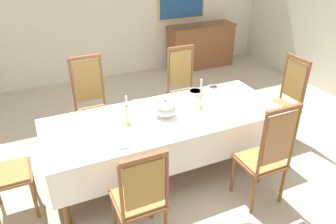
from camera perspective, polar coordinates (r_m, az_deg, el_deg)
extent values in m
cube|color=#B8AE97|center=(4.17, -0.79, -9.46)|extent=(7.16, 6.32, 0.04)
cylinder|color=brown|center=(3.35, -17.89, -14.10)|extent=(0.07, 0.07, 0.71)
cylinder|color=brown|center=(4.21, 17.80, -4.37)|extent=(0.07, 0.07, 0.71)
cylinder|color=brown|center=(4.01, -19.64, -6.49)|extent=(0.07, 0.07, 0.71)
cylinder|color=brown|center=(4.75, 11.42, 0.50)|extent=(0.07, 0.07, 0.71)
cube|color=brown|center=(3.73, -0.43, -1.71)|extent=(2.58, 0.91, 0.08)
cube|color=brown|center=(3.70, -0.44, -0.98)|extent=(2.70, 1.03, 0.03)
cube|color=white|center=(3.69, -0.44, -0.75)|extent=(2.72, 1.05, 0.00)
cube|color=white|center=(3.41, 3.13, -7.68)|extent=(2.72, 0.00, 0.41)
cube|color=white|center=(4.21, -3.28, -0.06)|extent=(2.72, 0.00, 0.41)
cube|color=white|center=(3.57, -20.92, -8.02)|extent=(0.00, 1.05, 0.41)
cube|color=white|center=(4.45, 15.73, 0.49)|extent=(0.00, 1.05, 0.41)
cylinder|color=brown|center=(3.28, -9.42, -16.97)|extent=(0.04, 0.04, 0.46)
cylinder|color=brown|center=(3.35, -2.96, -15.24)|extent=(0.04, 0.04, 0.46)
cube|color=brown|center=(3.02, -5.23, -15.08)|extent=(0.44, 0.42, 0.03)
cube|color=olive|center=(3.00, -5.25, -14.74)|extent=(0.40, 0.38, 0.02)
cylinder|color=brown|center=(2.64, -8.19, -14.12)|extent=(0.03, 0.03, 0.57)
cylinder|color=brown|center=(2.74, -0.21, -11.96)|extent=(0.03, 0.03, 0.57)
cube|color=olive|center=(2.66, -4.13, -12.59)|extent=(0.34, 0.02, 0.44)
cube|color=brown|center=(2.50, -4.34, -8.15)|extent=(0.40, 0.04, 0.04)
cylinder|color=brown|center=(4.38, -9.53, -3.82)|extent=(0.04, 0.04, 0.46)
cylinder|color=brown|center=(4.32, -14.38, -4.87)|extent=(0.04, 0.04, 0.46)
cylinder|color=brown|center=(4.68, -10.74, -1.64)|extent=(0.04, 0.04, 0.46)
cylinder|color=brown|center=(4.63, -15.28, -2.59)|extent=(0.04, 0.04, 0.46)
cube|color=brown|center=(4.38, -12.81, -0.50)|extent=(0.44, 0.42, 0.03)
cube|color=olive|center=(4.36, -12.85, -0.22)|extent=(0.40, 0.38, 0.02)
cylinder|color=brown|center=(4.42, -11.42, 5.32)|extent=(0.03, 0.03, 0.72)
cylinder|color=brown|center=(4.36, -16.39, 4.37)|extent=(0.03, 0.03, 0.72)
cube|color=olive|center=(4.37, -13.94, 5.28)|extent=(0.34, 0.02, 0.55)
cube|color=brown|center=(4.26, -14.45, 9.27)|extent=(0.40, 0.04, 0.04)
cylinder|color=brown|center=(3.72, 11.30, -10.70)|extent=(0.04, 0.04, 0.46)
cylinder|color=brown|center=(3.91, 15.93, -9.03)|extent=(0.04, 0.04, 0.46)
cylinder|color=brown|center=(3.51, 14.70, -13.98)|extent=(0.04, 0.04, 0.46)
cylinder|color=brown|center=(3.72, 19.43, -11.98)|extent=(0.04, 0.04, 0.46)
cube|color=brown|center=(3.56, 15.85, -8.37)|extent=(0.44, 0.42, 0.03)
cube|color=olive|center=(3.55, 15.91, -8.05)|extent=(0.40, 0.38, 0.02)
cylinder|color=brown|center=(3.13, 16.09, -5.90)|extent=(0.03, 0.03, 0.70)
cylinder|color=brown|center=(3.37, 21.25, -4.16)|extent=(0.03, 0.03, 0.70)
cube|color=#9C7043|center=(3.23, 18.86, -4.49)|extent=(0.34, 0.02, 0.53)
cube|color=brown|center=(3.08, 19.77, 0.44)|extent=(0.40, 0.04, 0.04)
cylinder|color=brown|center=(4.82, 6.01, -0.30)|extent=(0.04, 0.04, 0.46)
cylinder|color=brown|center=(4.66, 1.95, -1.23)|extent=(0.04, 0.04, 0.46)
cylinder|color=brown|center=(5.10, 4.01, 1.49)|extent=(0.04, 0.04, 0.46)
cylinder|color=brown|center=(4.95, 0.12, 0.66)|extent=(0.04, 0.04, 0.46)
cube|color=brown|center=(4.77, 3.10, 2.75)|extent=(0.44, 0.42, 0.03)
cube|color=olive|center=(4.76, 3.11, 3.02)|extent=(0.40, 0.38, 0.02)
cylinder|color=brown|center=(4.87, 4.24, 7.73)|extent=(0.03, 0.03, 0.67)
cylinder|color=brown|center=(4.71, 0.02, 7.05)|extent=(0.03, 0.03, 0.67)
cube|color=olive|center=(4.77, 2.17, 7.77)|extent=(0.34, 0.02, 0.51)
cube|color=brown|center=(4.67, 2.24, 11.22)|extent=(0.40, 0.04, 0.04)
cylinder|color=brown|center=(3.90, -22.74, -10.51)|extent=(0.04, 0.04, 0.46)
cylinder|color=brown|center=(3.61, -22.30, -14.09)|extent=(0.04, 0.04, 0.46)
cube|color=brown|center=(3.62, -26.08, -9.82)|extent=(0.42, 0.44, 0.03)
cube|color=olive|center=(3.61, -26.16, -9.51)|extent=(0.38, 0.40, 0.02)
cylinder|color=brown|center=(4.57, 18.25, -3.51)|extent=(0.04, 0.04, 0.46)
cylinder|color=brown|center=(4.81, 15.34, -1.36)|extent=(0.04, 0.04, 0.46)
cylinder|color=brown|center=(4.80, 21.49, -2.49)|extent=(0.04, 0.04, 0.46)
cylinder|color=brown|center=(5.02, 18.55, -0.49)|extent=(0.04, 0.04, 0.46)
cube|color=brown|center=(4.68, 18.86, 0.63)|extent=(0.42, 0.44, 0.03)
cube|color=olive|center=(4.67, 18.90, 0.89)|extent=(0.38, 0.40, 0.02)
cylinder|color=brown|center=(4.55, 22.92, 3.87)|extent=(0.03, 0.03, 0.67)
cylinder|color=brown|center=(4.79, 19.68, 5.72)|extent=(0.03, 0.03, 0.67)
cube|color=olive|center=(4.65, 21.33, 5.19)|extent=(0.02, 0.34, 0.51)
cube|color=brown|center=(4.55, 22.00, 8.64)|extent=(0.04, 0.40, 0.04)
cylinder|color=silver|center=(3.68, -0.45, -0.59)|extent=(0.14, 0.14, 0.02)
ellipsoid|color=silver|center=(3.65, -0.46, 0.33)|extent=(0.25, 0.25, 0.11)
ellipsoid|color=silver|center=(3.62, -0.46, 1.27)|extent=(0.23, 0.23, 0.09)
sphere|color=brown|center=(3.60, -0.46, 1.97)|extent=(0.03, 0.03, 0.03)
cylinder|color=gold|center=(3.55, -7.05, -2.07)|extent=(0.07, 0.07, 0.02)
cylinder|color=gold|center=(3.50, -7.16, -0.46)|extent=(0.02, 0.02, 0.21)
cone|color=gold|center=(3.44, -7.28, 1.16)|extent=(0.04, 0.04, 0.02)
cylinder|color=silver|center=(3.42, -7.34, 2.05)|extent=(0.02, 0.02, 0.10)
cylinder|color=gold|center=(3.87, 5.64, 0.73)|extent=(0.07, 0.07, 0.02)
cylinder|color=gold|center=(3.81, 5.73, 2.45)|extent=(0.02, 0.02, 0.24)
cone|color=gold|center=(3.75, 5.82, 4.19)|extent=(0.04, 0.04, 0.02)
cylinder|color=silver|center=(3.73, 5.87, 5.03)|extent=(0.02, 0.02, 0.10)
cylinder|color=silver|center=(4.38, 7.92, 4.20)|extent=(0.16, 0.16, 0.03)
cylinder|color=silver|center=(4.38, 7.93, 4.25)|extent=(0.13, 0.13, 0.02)
torus|color=brown|center=(4.38, 7.93, 4.33)|extent=(0.16, 0.16, 0.01)
cylinder|color=silver|center=(3.96, -5.40, 1.58)|extent=(0.16, 0.16, 0.03)
cylinder|color=silver|center=(3.96, -5.41, 1.64)|extent=(0.13, 0.13, 0.02)
torus|color=brown|center=(3.95, -5.41, 1.75)|extent=(0.15, 0.15, 0.01)
cylinder|color=silver|center=(3.22, -7.95, -5.59)|extent=(0.15, 0.15, 0.03)
cylinder|color=white|center=(3.21, -7.96, -5.53)|extent=(0.13, 0.13, 0.02)
torus|color=brown|center=(3.21, -7.96, -5.42)|extent=(0.15, 0.15, 0.01)
cylinder|color=silver|center=(4.22, 4.87, 3.47)|extent=(0.20, 0.20, 0.04)
cylinder|color=silver|center=(4.22, 4.88, 3.55)|extent=(0.16, 0.16, 0.03)
torus|color=brown|center=(4.21, 4.88, 3.70)|extent=(0.19, 0.19, 0.01)
cube|color=gold|center=(4.42, 9.39, 4.14)|extent=(0.01, 0.14, 0.00)
ellipsoid|color=gold|center=(4.48, 8.80, 4.57)|extent=(0.03, 0.05, 0.01)
cube|color=gold|center=(3.91, -6.62, 0.93)|extent=(0.04, 0.14, 0.00)
ellipsoid|color=gold|center=(3.97, -7.24, 1.41)|extent=(0.03, 0.05, 0.01)
cube|color=brown|center=(7.14, 5.76, 11.31)|extent=(1.40, 0.44, 0.88)
cube|color=brown|center=(7.02, 5.94, 14.83)|extent=(1.44, 0.48, 0.02)
cube|color=brown|center=(7.49, 7.28, 12.07)|extent=(0.59, 0.01, 0.70)
cube|color=brown|center=(7.17, 2.37, 11.50)|extent=(0.59, 0.01, 0.70)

